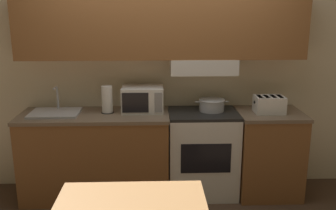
{
  "coord_description": "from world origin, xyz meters",
  "views": [
    {
      "loc": [
        -0.07,
        -4.01,
        1.96
      ],
      "look_at": [
        0.05,
        -0.54,
        1.06
      ],
      "focal_mm": 40.0,
      "sensor_mm": 36.0,
      "label": 1
    }
  ],
  "objects_px": {
    "microwave": "(143,99)",
    "toaster": "(269,104)",
    "paper_towel_roll": "(107,100)",
    "cooking_pot": "(212,105)",
    "stove_range": "(202,153)",
    "sink_basin": "(55,112)"
  },
  "relations": [
    {
      "from": "microwave",
      "to": "toaster",
      "type": "xyz_separation_m",
      "value": [
        1.31,
        -0.12,
        -0.04
      ]
    },
    {
      "from": "toaster",
      "to": "paper_towel_roll",
      "type": "height_order",
      "value": "paper_towel_roll"
    },
    {
      "from": "cooking_pot",
      "to": "paper_towel_roll",
      "type": "distance_m",
      "value": 1.09
    },
    {
      "from": "stove_range",
      "to": "cooking_pot",
      "type": "relative_size",
      "value": 2.59
    },
    {
      "from": "stove_range",
      "to": "microwave",
      "type": "bearing_deg",
      "value": 172.99
    },
    {
      "from": "stove_range",
      "to": "cooking_pot",
      "type": "height_order",
      "value": "cooking_pot"
    },
    {
      "from": "cooking_pot",
      "to": "paper_towel_roll",
      "type": "xyz_separation_m",
      "value": [
        -1.09,
        -0.04,
        0.07
      ]
    },
    {
      "from": "stove_range",
      "to": "sink_basin",
      "type": "height_order",
      "value": "sink_basin"
    },
    {
      "from": "stove_range",
      "to": "cooking_pot",
      "type": "xyz_separation_m",
      "value": [
        0.09,
        0.05,
        0.52
      ]
    },
    {
      "from": "toaster",
      "to": "paper_towel_roll",
      "type": "distance_m",
      "value": 1.67
    },
    {
      "from": "microwave",
      "to": "cooking_pot",
      "type": "bearing_deg",
      "value": -2.08
    },
    {
      "from": "sink_basin",
      "to": "microwave",
      "type": "bearing_deg",
      "value": 6.23
    },
    {
      "from": "toaster",
      "to": "sink_basin",
      "type": "xyz_separation_m",
      "value": [
        -2.2,
        0.03,
        -0.07
      ]
    },
    {
      "from": "microwave",
      "to": "sink_basin",
      "type": "relative_size",
      "value": 0.87
    },
    {
      "from": "cooking_pot",
      "to": "sink_basin",
      "type": "relative_size",
      "value": 0.71
    },
    {
      "from": "sink_basin",
      "to": "toaster",
      "type": "bearing_deg",
      "value": -0.71
    },
    {
      "from": "toaster",
      "to": "microwave",
      "type": "bearing_deg",
      "value": 174.56
    },
    {
      "from": "toaster",
      "to": "sink_basin",
      "type": "bearing_deg",
      "value": 179.29
    },
    {
      "from": "stove_range",
      "to": "microwave",
      "type": "distance_m",
      "value": 0.87
    },
    {
      "from": "stove_range",
      "to": "cooking_pot",
      "type": "bearing_deg",
      "value": 28.88
    },
    {
      "from": "stove_range",
      "to": "toaster",
      "type": "distance_m",
      "value": 0.87
    },
    {
      "from": "toaster",
      "to": "cooking_pot",
      "type": "bearing_deg",
      "value": 170.39
    }
  ]
}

